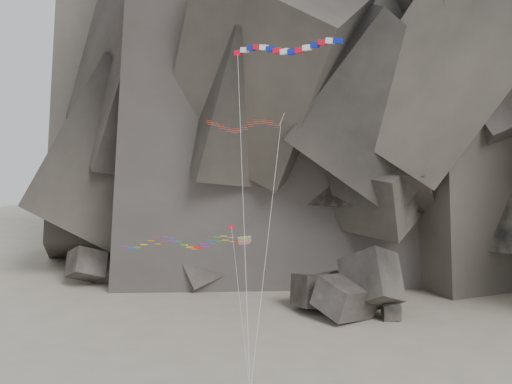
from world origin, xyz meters
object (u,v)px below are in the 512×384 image
(delta_kite, at_px, (240,125))
(banner_kite, at_px, (285,50))
(pennant_kite, at_px, (234,255))
(parafoil_kite, at_px, (179,242))

(delta_kite, distance_m, banner_kite, 9.21)
(banner_kite, height_order, pennant_kite, banner_kite)
(pennant_kite, bearing_deg, banner_kite, -32.50)
(banner_kite, distance_m, pennant_kite, 19.93)
(parafoil_kite, relative_size, pennant_kite, 1.06)
(parafoil_kite, distance_m, pennant_kite, 5.47)
(delta_kite, distance_m, parafoil_kite, 13.01)
(delta_kite, relative_size, pennant_kite, 1.80)
(banner_kite, bearing_deg, parafoil_kite, -154.95)
(delta_kite, xyz_separation_m, banner_kite, (5.45, -3.07, 6.76))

